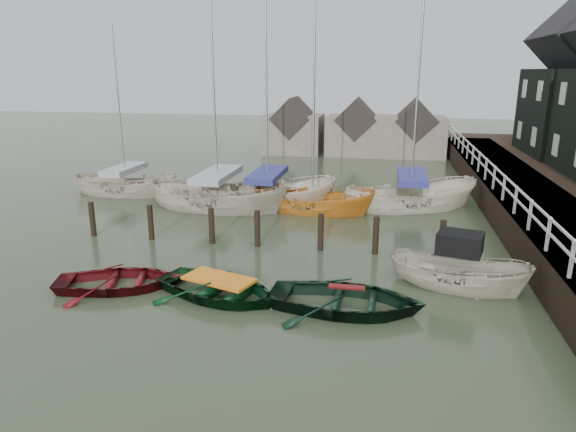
% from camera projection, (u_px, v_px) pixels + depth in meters
% --- Properties ---
extents(ground, '(120.00, 120.00, 0.00)m').
position_uv_depth(ground, '(271.00, 279.00, 16.39)').
color(ground, '#2D3A25').
rests_on(ground, ground).
extents(pier, '(3.04, 32.00, 2.70)m').
position_uv_depth(pier, '(516.00, 197.00, 23.91)').
color(pier, black).
rests_on(pier, ground).
extents(mooring_pilings, '(13.72, 0.22, 1.80)m').
position_uv_depth(mooring_pilings, '(260.00, 234.00, 19.29)').
color(mooring_pilings, black).
rests_on(mooring_pilings, ground).
extents(far_sheds, '(14.00, 4.08, 4.39)m').
position_uv_depth(far_sheds, '(354.00, 130.00, 40.28)').
color(far_sheds, '#665B51').
rests_on(far_sheds, ground).
extents(rowboat_red, '(4.38, 3.67, 0.78)m').
position_uv_depth(rowboat_red, '(120.00, 288.00, 15.71)').
color(rowboat_red, '#520B10').
rests_on(rowboat_red, ground).
extents(rowboat_green, '(4.68, 3.97, 0.83)m').
position_uv_depth(rowboat_green, '(220.00, 297.00, 15.08)').
color(rowboat_green, black).
rests_on(rowboat_green, ground).
extents(rowboat_dkgreen, '(4.44, 3.26, 0.89)m').
position_uv_depth(rowboat_dkgreen, '(346.00, 310.00, 14.28)').
color(rowboat_dkgreen, black).
rests_on(rowboat_dkgreen, ground).
extents(motorboat, '(4.48, 2.66, 2.51)m').
position_uv_depth(motorboat, '(457.00, 284.00, 15.73)').
color(motorboat, '#BCB6A0').
rests_on(motorboat, ground).
extents(sailboat_a, '(7.44, 3.54, 12.33)m').
position_uv_depth(sailboat_a, '(218.00, 207.00, 24.78)').
color(sailboat_a, beige).
rests_on(sailboat_a, ground).
extents(sailboat_b, '(7.20, 4.15, 12.30)m').
position_uv_depth(sailboat_b, '(268.00, 204.00, 25.25)').
color(sailboat_b, beige).
rests_on(sailboat_b, ground).
extents(sailboat_c, '(6.24, 3.20, 11.31)m').
position_uv_depth(sailboat_c, '(312.00, 210.00, 24.34)').
color(sailboat_c, orange).
rests_on(sailboat_c, ground).
extents(sailboat_d, '(7.12, 4.72, 11.62)m').
position_uv_depth(sailboat_d, '(410.00, 207.00, 24.85)').
color(sailboat_d, beige).
rests_on(sailboat_d, ground).
extents(sailboat_e, '(5.84, 2.21, 9.80)m').
position_uv_depth(sailboat_e, '(126.00, 193.00, 27.59)').
color(sailboat_e, beige).
rests_on(sailboat_e, ground).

